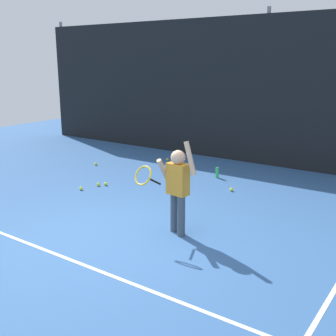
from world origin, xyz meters
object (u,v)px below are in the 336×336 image
(tennis_ball_6, at_px, (96,164))
(tennis_ball_5, at_px, (106,184))
(tennis_ball_3, at_px, (231,190))
(water_bottle, at_px, (217,173))
(tennis_ball_4, at_px, (167,159))
(tennis_player, at_px, (176,184))
(tennis_ball_1, at_px, (98,184))
(tennis_ball_2, at_px, (81,188))

(tennis_ball_6, bearing_deg, tennis_ball_5, -38.92)
(tennis_ball_3, distance_m, tennis_ball_6, 3.49)
(water_bottle, distance_m, tennis_ball_4, 1.84)
(tennis_player, distance_m, water_bottle, 3.09)
(tennis_ball_3, bearing_deg, tennis_ball_6, -179.57)
(tennis_ball_5, bearing_deg, tennis_ball_1, -130.93)
(water_bottle, height_order, tennis_ball_5, water_bottle)
(water_bottle, height_order, tennis_ball_3, water_bottle)
(tennis_ball_3, bearing_deg, tennis_ball_4, 151.37)
(tennis_player, bearing_deg, tennis_ball_3, 103.24)
(tennis_player, relative_size, tennis_ball_1, 20.46)
(tennis_ball_5, bearing_deg, tennis_ball_4, 94.78)
(water_bottle, relative_size, tennis_ball_5, 3.33)
(tennis_ball_5, bearing_deg, tennis_ball_3, 26.36)
(tennis_player, height_order, tennis_ball_4, tennis_player)
(tennis_ball_6, bearing_deg, water_bottle, 13.68)
(tennis_ball_4, distance_m, tennis_ball_6, 1.73)
(tennis_player, distance_m, tennis_ball_1, 2.81)
(tennis_player, xyz_separation_m, tennis_ball_1, (-2.53, 1.03, -0.69))
(tennis_player, xyz_separation_m, tennis_ball_5, (-2.43, 1.14, -0.69))
(tennis_ball_1, bearing_deg, tennis_player, -22.14)
(tennis_ball_4, height_order, tennis_ball_6, same)
(water_bottle, height_order, tennis_ball_2, water_bottle)
(water_bottle, xyz_separation_m, tennis_ball_2, (-1.69, -2.23, -0.08))
(tennis_ball_2, bearing_deg, tennis_ball_1, 78.73)
(tennis_ball_4, bearing_deg, tennis_ball_6, -129.87)
(water_bottle, xyz_separation_m, tennis_ball_4, (-1.72, 0.64, -0.08))
(tennis_ball_1, bearing_deg, tennis_ball_2, -101.27)
(tennis_player, height_order, tennis_ball_3, tennis_player)
(tennis_player, distance_m, tennis_ball_4, 4.45)
(water_bottle, distance_m, tennis_ball_3, 0.94)
(tennis_ball_2, relative_size, tennis_ball_6, 1.00)
(water_bottle, distance_m, tennis_ball_1, 2.46)
(tennis_player, height_order, water_bottle, tennis_player)
(tennis_ball_4, bearing_deg, tennis_player, -53.27)
(water_bottle, distance_m, tennis_ball_5, 2.32)
(tennis_ball_2, bearing_deg, tennis_ball_5, 70.63)
(tennis_ball_2, height_order, tennis_ball_6, same)
(tennis_player, xyz_separation_m, tennis_ball_3, (-0.25, 2.22, -0.69))
(tennis_player, bearing_deg, tennis_ball_1, 164.78)
(tennis_player, distance_m, tennis_ball_5, 2.77)
(water_bottle, bearing_deg, tennis_ball_6, -166.32)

